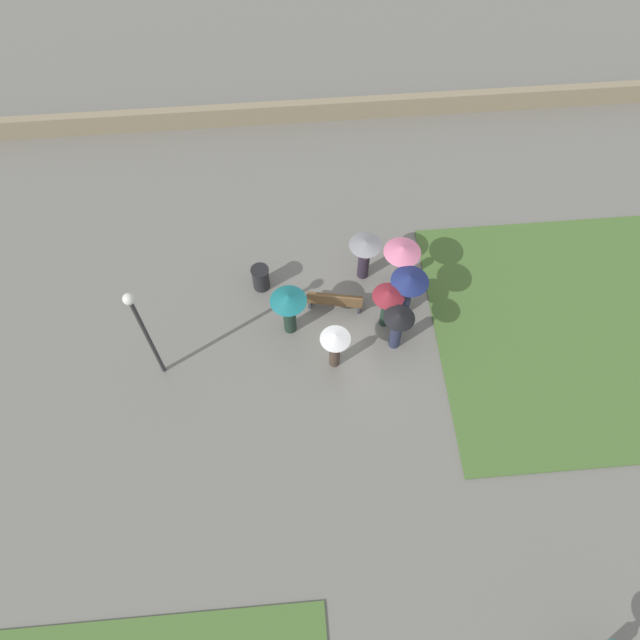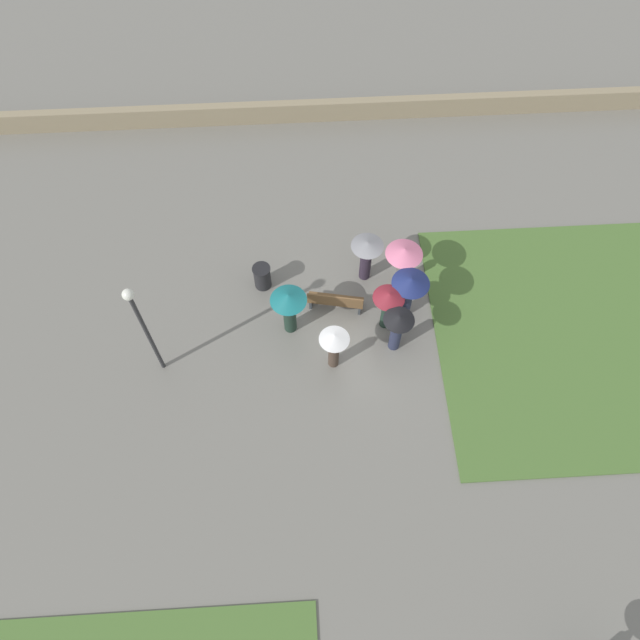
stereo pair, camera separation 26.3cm
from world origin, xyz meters
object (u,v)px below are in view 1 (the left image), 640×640
at_px(lamp_post, 142,326).
at_px(crowd_person_pink, 402,255).
at_px(crowd_person_teal, 289,306).
at_px(trash_bin, 261,278).
at_px(crowd_person_white, 335,344).
at_px(crowd_person_navy, 409,285).
at_px(crowd_person_maroon, 388,301).
at_px(crowd_person_black, 398,325).
at_px(park_bench, 335,301).
at_px(crowd_person_grey, 365,253).

bearing_deg(lamp_post, crowd_person_pink, -160.70).
bearing_deg(crowd_person_teal, trash_bin, -22.33).
bearing_deg(crowd_person_white, crowd_person_teal, -1.77).
relative_size(crowd_person_navy, crowd_person_white, 1.05).
height_order(crowd_person_white, crowd_person_maroon, crowd_person_maroon).
xyz_separation_m(crowd_person_navy, crowd_person_black, (0.50, 1.24, -0.23)).
xyz_separation_m(park_bench, crowd_person_grey, (-1.07, -1.25, 0.76)).
distance_m(crowd_person_teal, crowd_person_black, 3.32).
height_order(park_bench, crowd_person_grey, crowd_person_grey).
relative_size(trash_bin, crowd_person_maroon, 0.52).
bearing_deg(crowd_person_navy, park_bench, -29.95).
bearing_deg(crowd_person_pink, trash_bin, -179.99).
bearing_deg(crowd_person_black, crowd_person_maroon, -59.43).
distance_m(lamp_post, crowd_person_maroon, 7.20).
height_order(crowd_person_navy, crowd_person_maroon, crowd_person_navy).
relative_size(crowd_person_teal, crowd_person_maroon, 1.07).
bearing_deg(crowd_person_maroon, crowd_person_pink, -88.11).
bearing_deg(crowd_person_maroon, crowd_person_teal, 23.80).
bearing_deg(crowd_person_pink, lamp_post, -158.39).
bearing_deg(crowd_person_white, trash_bin, -10.33).
bearing_deg(park_bench, crowd_person_pink, -146.45).
distance_m(park_bench, lamp_post, 6.15).
height_order(lamp_post, crowd_person_black, lamp_post).
bearing_deg(crowd_person_navy, crowd_person_white, 10.88).
bearing_deg(crowd_person_grey, crowd_person_maroon, -49.43).
bearing_deg(park_bench, crowd_person_teal, 33.80).
distance_m(park_bench, crowd_person_teal, 1.83).
xyz_separation_m(lamp_post, crowd_person_maroon, (-6.96, -1.11, -1.44)).
distance_m(trash_bin, crowd_person_white, 3.78).
bearing_deg(crowd_person_grey, lamp_post, -128.33).
height_order(crowd_person_grey, crowd_person_white, crowd_person_grey).
relative_size(park_bench, crowd_person_black, 1.01).
xyz_separation_m(trash_bin, crowd_person_navy, (-4.56, 1.29, 0.97)).
height_order(park_bench, crowd_person_white, crowd_person_white).
xyz_separation_m(lamp_post, crowd_person_black, (-7.17, -0.32, -1.56)).
relative_size(crowd_person_grey, crowd_person_teal, 0.95).
distance_m(crowd_person_teal, crowd_person_pink, 3.95).
relative_size(lamp_post, crowd_person_pink, 2.30).
height_order(lamp_post, crowd_person_navy, lamp_post).
height_order(crowd_person_teal, crowd_person_black, crowd_person_teal).
bearing_deg(crowd_person_black, crowd_person_navy, -96.05).
distance_m(crowd_person_navy, crowd_person_pink, 1.11).
bearing_deg(trash_bin, crowd_person_navy, 164.27).
bearing_deg(crowd_person_pink, park_bench, -155.29).
xyz_separation_m(lamp_post, crowd_person_pink, (-7.61, -2.67, -1.29)).
relative_size(crowd_person_maroon, crowd_person_pink, 0.97).
bearing_deg(crowd_person_grey, park_bench, -103.73).
height_order(crowd_person_maroon, crowd_person_pink, crowd_person_pink).
bearing_deg(crowd_person_grey, crowd_person_navy, -24.21).
height_order(park_bench, crowd_person_black, crowd_person_black).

